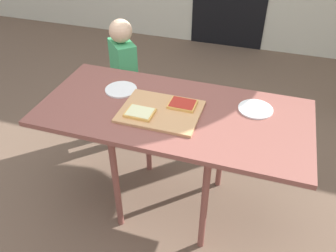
{
  "coord_description": "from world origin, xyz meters",
  "views": [
    {
      "loc": [
        0.46,
        -1.53,
        1.87
      ],
      "look_at": [
        -0.03,
        0.0,
        0.66
      ],
      "focal_mm": 37.05,
      "sensor_mm": 36.0,
      "label": 1
    }
  ],
  "objects_px": {
    "cutting_board": "(161,111)",
    "child_left": "(124,76)",
    "pizza_slice_near_left": "(140,113)",
    "plate_white_left": "(121,90)",
    "dining_table": "(173,120)",
    "pizza_slice_far_right": "(183,104)",
    "plate_white_right": "(256,109)"
  },
  "relations": [
    {
      "from": "cutting_board",
      "to": "pizza_slice_near_left",
      "type": "distance_m",
      "value": 0.12
    },
    {
      "from": "plate_white_left",
      "to": "plate_white_right",
      "type": "xyz_separation_m",
      "value": [
        0.8,
        0.04,
        0.0
      ]
    },
    {
      "from": "dining_table",
      "to": "plate_white_left",
      "type": "height_order",
      "value": "plate_white_left"
    },
    {
      "from": "cutting_board",
      "to": "plate_white_left",
      "type": "xyz_separation_m",
      "value": [
        -0.31,
        0.15,
        -0.0
      ]
    },
    {
      "from": "cutting_board",
      "to": "child_left",
      "type": "relative_size",
      "value": 0.43
    },
    {
      "from": "pizza_slice_near_left",
      "to": "plate_white_right",
      "type": "distance_m",
      "value": 0.65
    },
    {
      "from": "pizza_slice_near_left",
      "to": "dining_table",
      "type": "bearing_deg",
      "value": 35.15
    },
    {
      "from": "dining_table",
      "to": "pizza_slice_near_left",
      "type": "height_order",
      "value": "pizza_slice_near_left"
    },
    {
      "from": "pizza_slice_far_right",
      "to": "child_left",
      "type": "relative_size",
      "value": 0.15
    },
    {
      "from": "pizza_slice_far_right",
      "to": "plate_white_left",
      "type": "height_order",
      "value": "pizza_slice_far_right"
    },
    {
      "from": "cutting_board",
      "to": "pizza_slice_far_right",
      "type": "xyz_separation_m",
      "value": [
        0.1,
        0.08,
        0.02
      ]
    },
    {
      "from": "plate_white_left",
      "to": "dining_table",
      "type": "bearing_deg",
      "value": -16.81
    },
    {
      "from": "pizza_slice_far_right",
      "to": "dining_table",
      "type": "bearing_deg",
      "value": -135.6
    },
    {
      "from": "pizza_slice_far_right",
      "to": "plate_white_right",
      "type": "distance_m",
      "value": 0.41
    },
    {
      "from": "plate_white_right",
      "to": "cutting_board",
      "type": "bearing_deg",
      "value": -159.19
    },
    {
      "from": "cutting_board",
      "to": "pizza_slice_far_right",
      "type": "height_order",
      "value": "pizza_slice_far_right"
    },
    {
      "from": "plate_white_left",
      "to": "child_left",
      "type": "bearing_deg",
      "value": 113.04
    },
    {
      "from": "plate_white_right",
      "to": "child_left",
      "type": "xyz_separation_m",
      "value": [
        -1.01,
        0.46,
        -0.2
      ]
    },
    {
      "from": "child_left",
      "to": "pizza_slice_far_right",
      "type": "bearing_deg",
      "value": -42.32
    },
    {
      "from": "dining_table",
      "to": "pizza_slice_near_left",
      "type": "distance_m",
      "value": 0.21
    },
    {
      "from": "plate_white_left",
      "to": "child_left",
      "type": "height_order",
      "value": "child_left"
    },
    {
      "from": "pizza_slice_far_right",
      "to": "pizza_slice_near_left",
      "type": "height_order",
      "value": "same"
    },
    {
      "from": "plate_white_right",
      "to": "plate_white_left",
      "type": "bearing_deg",
      "value": -177.31
    },
    {
      "from": "dining_table",
      "to": "plate_white_right",
      "type": "bearing_deg",
      "value": 18.73
    },
    {
      "from": "pizza_slice_near_left",
      "to": "child_left",
      "type": "xyz_separation_m",
      "value": [
        -0.42,
        0.71,
        -0.22
      ]
    },
    {
      "from": "pizza_slice_far_right",
      "to": "plate_white_right",
      "type": "xyz_separation_m",
      "value": [
        0.4,
        0.11,
        -0.02
      ]
    },
    {
      "from": "dining_table",
      "to": "child_left",
      "type": "xyz_separation_m",
      "value": [
        -0.58,
        0.61,
        -0.13
      ]
    },
    {
      "from": "pizza_slice_near_left",
      "to": "plate_white_left",
      "type": "bearing_deg",
      "value": 133.83
    },
    {
      "from": "plate_white_right",
      "to": "pizza_slice_far_right",
      "type": "bearing_deg",
      "value": -164.86
    },
    {
      "from": "pizza_slice_near_left",
      "to": "plate_white_right",
      "type": "height_order",
      "value": "pizza_slice_near_left"
    },
    {
      "from": "dining_table",
      "to": "pizza_slice_far_right",
      "type": "height_order",
      "value": "pizza_slice_far_right"
    },
    {
      "from": "dining_table",
      "to": "pizza_slice_far_right",
      "type": "distance_m",
      "value": 0.11
    }
  ]
}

